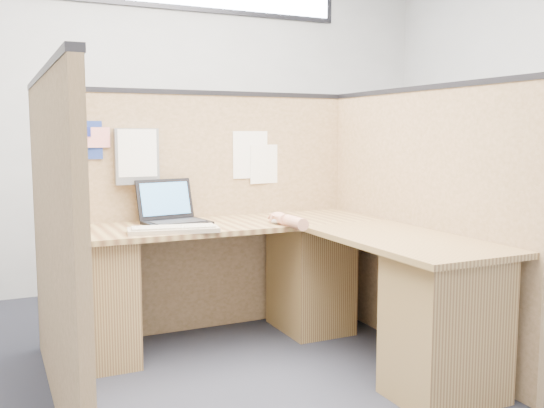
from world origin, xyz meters
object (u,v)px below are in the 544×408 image
l_desk (278,290)px  laptop (174,213)px  mouse (278,220)px  keyboard (174,229)px

l_desk → laptop: (-0.45, 0.51, 0.40)m
l_desk → mouse: (0.11, 0.23, 0.36)m
l_desk → laptop: bearing=131.1°
laptop → mouse: laptop is taller
l_desk → mouse: 0.44m
l_desk → keyboard: keyboard is taller
keyboard → l_desk: bearing=-9.1°
laptop → mouse: 0.62m
keyboard → mouse: size_ratio=4.90×
l_desk → laptop: size_ratio=4.98×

